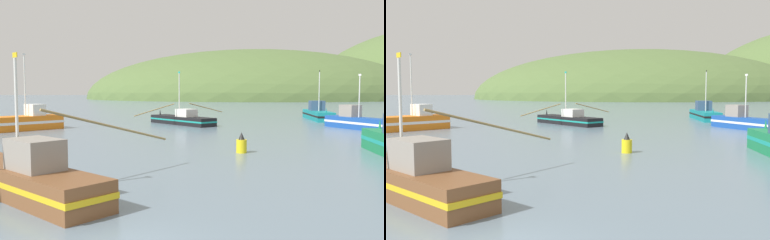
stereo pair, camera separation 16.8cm
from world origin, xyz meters
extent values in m
ellipsoid|color=#516B38|center=(28.77, 188.34, 0.00)|extent=(156.05, 124.84, 45.28)
cone|color=#197A47|center=(15.62, 19.85, 1.79)|extent=(0.22, 0.22, 0.70)
cube|color=black|center=(0.46, 40.16, 0.49)|extent=(8.30, 9.28, 0.98)
cube|color=teal|center=(0.46, 40.16, 0.54)|extent=(8.38, 9.37, 0.18)
cone|color=black|center=(-2.51, 43.73, 1.33)|extent=(0.28, 0.28, 0.70)
cube|color=silver|center=(1.03, 39.48, 1.45)|extent=(2.76, 2.82, 0.92)
cylinder|color=silver|center=(0.13, 40.55, 3.61)|extent=(0.12, 0.12, 5.25)
cube|color=teal|center=(0.13, 40.55, 6.35)|extent=(0.25, 0.30, 0.20)
cylinder|color=#997F4C|center=(-2.58, 37.62, 1.91)|extent=(4.35, 3.65, 1.37)
cylinder|color=#997F4C|center=(3.50, 42.69, 1.91)|extent=(4.35, 3.65, 1.37)
cube|color=brown|center=(-5.00, 6.34, 0.60)|extent=(9.23, 8.41, 1.20)
cube|color=gold|center=(-5.00, 6.34, 0.66)|extent=(9.32, 8.49, 0.22)
cube|color=gray|center=(-3.90, 5.39, 1.80)|extent=(2.64, 2.57, 1.19)
cylinder|color=silver|center=(-4.96, 6.32, 3.36)|extent=(0.12, 0.12, 4.33)
cube|color=gold|center=(-4.96, 6.32, 5.65)|extent=(0.29, 0.26, 0.20)
cylinder|color=#997F4C|center=(-1.89, 9.91, 2.46)|extent=(4.95, 5.67, 2.03)
cube|color=#147F84|center=(19.33, 47.98, 0.63)|extent=(3.00, 10.57, 1.27)
cube|color=black|center=(19.33, 47.98, 0.70)|extent=(3.03, 10.67, 0.23)
cone|color=#147F84|center=(19.00, 43.19, 1.62)|extent=(0.21, 0.21, 0.70)
cube|color=#334C6B|center=(19.38, 48.76, 1.96)|extent=(2.07, 2.15, 1.39)
cylinder|color=silver|center=(19.29, 47.46, 3.98)|extent=(0.12, 0.12, 5.41)
cube|color=black|center=(19.29, 47.46, 6.80)|extent=(0.05, 0.36, 0.20)
cube|color=orange|center=(-15.75, 32.82, 0.75)|extent=(7.00, 7.15, 1.49)
cube|color=white|center=(-15.75, 32.82, 0.82)|extent=(7.07, 7.23, 0.27)
cube|color=silver|center=(-14.99, 33.61, 2.09)|extent=(2.61, 2.59, 1.20)
cylinder|color=silver|center=(-15.69, 32.87, 4.65)|extent=(0.12, 0.12, 6.31)
cube|color=white|center=(-15.69, 32.87, 7.92)|extent=(0.27, 0.28, 0.20)
cube|color=#19479E|center=(19.77, 33.85, 0.64)|extent=(5.37, 8.94, 1.28)
cube|color=white|center=(19.77, 33.85, 0.71)|extent=(5.42, 9.03, 0.23)
cube|color=gray|center=(19.14, 35.25, 1.93)|extent=(2.13, 2.33, 1.29)
cylinder|color=silver|center=(19.65, 34.12, 3.49)|extent=(0.12, 0.12, 4.41)
cube|color=white|center=(19.65, 34.12, 5.81)|extent=(0.18, 0.34, 0.20)
cylinder|color=yellow|center=(5.32, 17.45, 0.45)|extent=(0.71, 0.71, 0.90)
cone|color=black|center=(5.32, 17.45, 1.15)|extent=(0.42, 0.42, 0.50)
camera|label=1|loc=(2.31, -10.23, 4.28)|focal=38.69mm
camera|label=2|loc=(2.48, -10.22, 4.28)|focal=38.69mm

